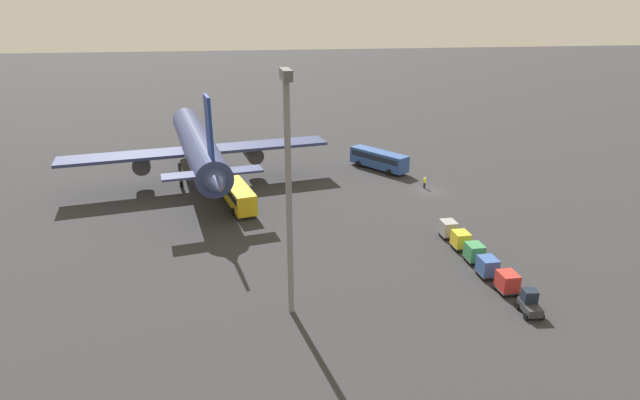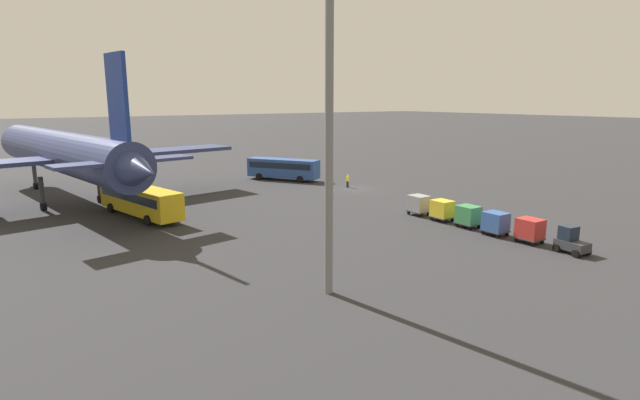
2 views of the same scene
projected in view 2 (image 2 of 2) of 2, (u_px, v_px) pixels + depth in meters
name	position (u px, v px, depth m)	size (l,w,h in m)	color
ground_plane	(355.00, 189.00, 66.39)	(600.00, 600.00, 0.00)	#2D2D30
airplane	(64.00, 153.00, 55.08)	(45.23, 38.98, 15.59)	navy
shuttle_bus_near	(283.00, 167.00, 73.08)	(10.47, 7.86, 3.10)	#2D5199
shuttle_bus_far	(140.00, 199.00, 50.37)	(12.90, 5.12, 3.08)	gold
baggage_tug	(571.00, 241.00, 38.63)	(2.55, 1.91, 2.10)	#333338
worker_person	(348.00, 181.00, 67.16)	(0.38, 0.38, 1.74)	#1E1E2D
cargo_cart_red	(530.00, 229.00, 41.23)	(2.03, 1.72, 2.06)	#38383D
cargo_cart_blue	(496.00, 222.00, 43.56)	(2.03, 1.72, 2.06)	#38383D
cargo_cart_green	(468.00, 215.00, 46.16)	(2.03, 1.72, 2.06)	#38383D
cargo_cart_yellow	(442.00, 209.00, 48.65)	(2.03, 1.72, 2.06)	#38383D
cargo_cart_grey	(419.00, 204.00, 51.12)	(2.03, 1.72, 2.06)	#38383D
light_pole	(329.00, 88.00, 28.39)	(2.80, 0.70, 20.61)	slate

